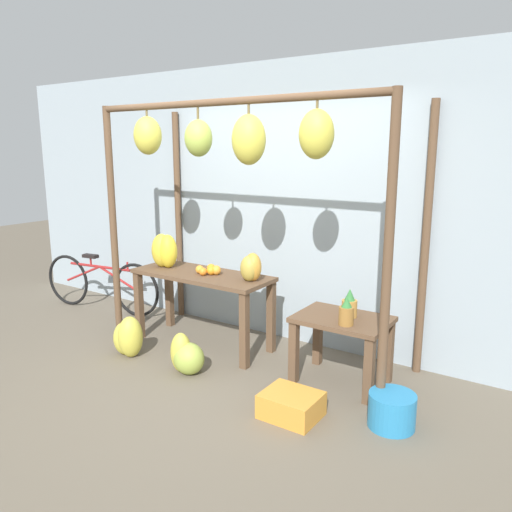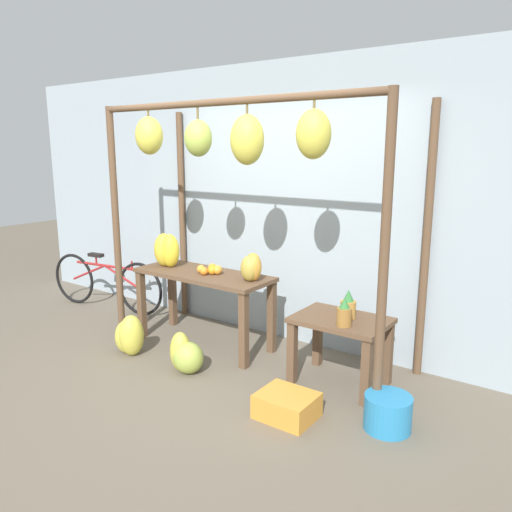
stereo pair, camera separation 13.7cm
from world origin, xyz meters
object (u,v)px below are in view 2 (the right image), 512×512
object	(u,v)px
orange_pile	(211,270)
pineapple_cluster	(346,309)
banana_pile_ground_left	(129,336)
papaya_pile	(251,268)
banana_pile_ground_right	(185,355)
fruit_crate_white	(287,406)
banana_pile_on_table	(167,250)
parked_bicycle	(106,282)
blue_bucket	(388,412)

from	to	relation	value
orange_pile	pineapple_cluster	world-z (taller)	orange_pile
banana_pile_ground_left	papaya_pile	distance (m)	1.37
pineapple_cluster	papaya_pile	xyz separation A→B (m)	(-1.00, 0.07, 0.20)
orange_pile	banana_pile_ground_left	world-z (taller)	orange_pile
banana_pile_ground_right	fruit_crate_white	distance (m)	1.15
banana_pile_on_table	fruit_crate_white	distance (m)	2.21
banana_pile_on_table	parked_bicycle	size ratio (longest dim) A/B	0.20
pineapple_cluster	blue_bucket	bearing A→B (deg)	-36.80
fruit_crate_white	papaya_pile	distance (m)	1.39
fruit_crate_white	banana_pile_ground_right	bearing A→B (deg)	173.83
banana_pile_ground_left	blue_bucket	distance (m)	2.53
banana_pile_ground_right	orange_pile	bearing A→B (deg)	108.22
pineapple_cluster	banana_pile_ground_left	bearing A→B (deg)	-163.92
pineapple_cluster	banana_pile_on_table	bearing A→B (deg)	179.24
pineapple_cluster	parked_bicycle	size ratio (longest dim) A/B	0.19
papaya_pile	pineapple_cluster	bearing A→B (deg)	-3.81
banana_pile_on_table	pineapple_cluster	world-z (taller)	banana_pile_on_table
pineapple_cluster	banana_pile_ground_left	size ratio (longest dim) A/B	0.79
pineapple_cluster	blue_bucket	xyz separation A→B (m)	(0.53, -0.40, -0.56)
banana_pile_ground_left	parked_bicycle	world-z (taller)	parked_bicycle
banana_pile_ground_left	parked_bicycle	distance (m)	1.55
orange_pile	blue_bucket	size ratio (longest dim) A/B	0.75
pineapple_cluster	parked_bicycle	distance (m)	3.35
banana_pile_on_table	fruit_crate_white	size ratio (longest dim) A/B	0.83
banana_pile_ground_right	pineapple_cluster	bearing A→B (deg)	23.45
orange_pile	banana_pile_ground_right	distance (m)	0.90
fruit_crate_white	papaya_pile	size ratio (longest dim) A/B	1.57
banana_pile_ground_left	papaya_pile	world-z (taller)	papaya_pile
banana_pile_on_table	fruit_crate_white	bearing A→B (deg)	-20.20
orange_pile	banana_pile_on_table	bearing A→B (deg)	-177.55
pineapple_cluster	banana_pile_ground_right	size ratio (longest dim) A/B	0.87
orange_pile	banana_pile_ground_right	xyz separation A→B (m)	(0.20, -0.61, -0.64)
banana_pile_ground_left	blue_bucket	xyz separation A→B (m)	(2.53, 0.18, -0.06)
banana_pile_on_table	orange_pile	bearing A→B (deg)	2.45
banana_pile_ground_right	fruit_crate_white	world-z (taller)	banana_pile_ground_right
papaya_pile	banana_pile_ground_left	bearing A→B (deg)	-147.04
banana_pile_ground_right	fruit_crate_white	xyz separation A→B (m)	(1.14, -0.12, -0.07)
banana_pile_on_table	papaya_pile	size ratio (longest dim) A/B	1.31
fruit_crate_white	orange_pile	bearing A→B (deg)	151.47
banana_pile_on_table	pineapple_cluster	distance (m)	2.07
fruit_crate_white	parked_bicycle	distance (m)	3.32
pineapple_cluster	blue_bucket	size ratio (longest dim) A/B	0.94
banana_pile_ground_right	blue_bucket	world-z (taller)	banana_pile_ground_right
blue_bucket	fruit_crate_white	bearing A→B (deg)	-157.24
blue_bucket	pineapple_cluster	bearing A→B (deg)	143.20
banana_pile_ground_right	fruit_crate_white	bearing A→B (deg)	-6.17
pineapple_cluster	parked_bicycle	bearing A→B (deg)	176.49
banana_pile_ground_left	papaya_pile	xyz separation A→B (m)	(0.99, 0.64, 0.69)
banana_pile_on_table	papaya_pile	xyz separation A→B (m)	(1.05, 0.04, -0.05)
banana_pile_ground_right	papaya_pile	size ratio (longest dim) A/B	1.38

